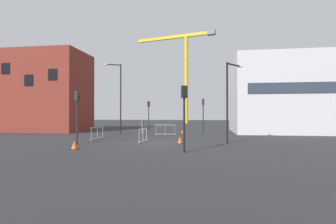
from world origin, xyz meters
TOP-DOWN VIEW (x-y plane):
  - ground at (0.00, 0.00)m, footprint 160.00×160.00m
  - brick_building at (-16.31, 11.18)m, footprint 9.91×6.74m
  - office_block at (13.63, 13.88)m, footprint 13.12×10.94m
  - construction_crane at (-1.66, 43.75)m, footprint 19.60×6.01m
  - streetlamp_tall at (-5.64, 8.06)m, footprint 1.80×0.76m
  - streetlamp_short at (5.63, 0.28)m, footprint 1.36×1.49m
  - traffic_light_corner at (3.52, 10.35)m, footprint 0.28×0.39m
  - traffic_light_crosswalk at (2.73, -5.02)m, footprint 0.38×0.35m
  - traffic_light_far at (-5.10, -2.35)m, footprint 0.39×0.31m
  - traffic_light_median at (-3.84, 15.00)m, footprint 0.38×0.36m
  - pedestrian_walking at (-3.12, 8.71)m, footprint 0.34×0.34m
  - safety_barrier_mid_span at (-0.87, -0.13)m, footprint 0.16×2.17m
  - safety_barrier_left_run at (-0.33, 7.30)m, footprint 2.17×0.20m
  - safety_barrier_front at (-5.27, 1.53)m, footprint 0.11×2.49m
  - traffic_cone_orange at (-4.10, -4.62)m, footprint 0.52×0.52m
  - traffic_cone_on_verge at (2.00, -0.48)m, footprint 0.49×0.49m
  - traffic_cone_striped at (1.30, 8.61)m, footprint 0.46×0.46m

SIDE VIEW (x-z plane):
  - ground at x=0.00m, z-range 0.00..0.00m
  - traffic_cone_striped at x=1.30m, z-range -0.02..0.45m
  - traffic_cone_on_verge at x=2.00m, z-range -0.02..0.47m
  - traffic_cone_orange at x=-4.10m, z-range -0.02..0.51m
  - safety_barrier_left_run at x=-0.33m, z-range 0.02..1.10m
  - safety_barrier_mid_span at x=-0.87m, z-range 0.02..1.10m
  - safety_barrier_front at x=-5.27m, z-range 0.02..1.10m
  - pedestrian_walking at x=-3.12m, z-range 0.13..1.76m
  - traffic_light_crosswalk at x=2.73m, z-range 0.66..4.43m
  - traffic_light_far at x=-5.10m, z-range 0.67..4.48m
  - traffic_light_median at x=-3.84m, z-range 0.67..4.57m
  - traffic_light_corner at x=3.52m, z-range 0.68..4.60m
  - streetlamp_short at x=5.63m, z-range 0.64..6.66m
  - office_block at x=13.63m, z-range 0.00..8.82m
  - streetlamp_tall at x=-5.64m, z-range 0.67..8.35m
  - brick_building at x=-16.31m, z-range 0.00..9.98m
  - construction_crane at x=-1.66m, z-range 3.96..25.56m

